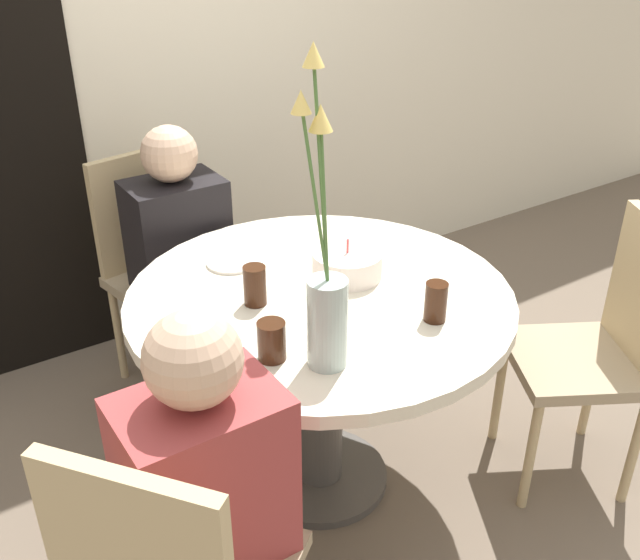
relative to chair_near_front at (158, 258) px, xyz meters
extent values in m
plane|color=#6B5B4C|center=(0.17, -0.89, -0.53)|extent=(16.00, 16.00, 0.00)
cube|color=beige|center=(0.17, 0.40, 0.77)|extent=(8.00, 0.05, 2.60)
cylinder|color=beige|center=(0.17, -0.89, 0.19)|extent=(1.15, 1.15, 0.04)
cylinder|color=#4C4742|center=(0.17, -0.89, -0.16)|extent=(0.15, 0.15, 0.67)
cylinder|color=#4C4742|center=(0.17, -0.89, -0.52)|extent=(0.46, 0.46, 0.03)
cube|color=#9E896B|center=(0.01, -0.08, -0.08)|extent=(0.47, 0.47, 0.04)
cube|color=tan|center=(-0.02, 0.10, 0.17)|extent=(0.38, 0.11, 0.46)
cylinder|color=tan|center=(-0.12, -0.28, -0.32)|extent=(0.03, 0.03, 0.43)
cylinder|color=tan|center=(0.21, -0.21, -0.32)|extent=(0.03, 0.03, 0.43)
cylinder|color=tan|center=(-0.18, 0.06, -0.32)|extent=(0.03, 0.03, 0.43)
cylinder|color=tan|center=(0.15, 0.12, -0.32)|extent=(0.03, 0.03, 0.43)
cube|color=#9E896B|center=(0.89, -1.30, -0.08)|extent=(0.55, 0.55, 0.04)
cylinder|color=tan|center=(0.83, -1.07, -0.32)|extent=(0.03, 0.03, 0.43)
cylinder|color=tan|center=(0.66, -1.36, -0.32)|extent=(0.03, 0.03, 0.43)
cylinder|color=tan|center=(1.12, -1.24, -0.32)|extent=(0.03, 0.03, 0.43)
cylinder|color=tan|center=(0.95, -1.53, -0.32)|extent=(0.03, 0.03, 0.43)
cylinder|color=white|center=(0.29, -0.85, 0.25)|extent=(0.22, 0.22, 0.08)
cylinder|color=#E54C4C|center=(0.29, -0.85, 0.32)|extent=(0.01, 0.01, 0.04)
cylinder|color=#9EB2AD|center=(-0.02, -1.21, 0.33)|extent=(0.10, 0.10, 0.24)
cylinder|color=#4C7538|center=(-0.03, -1.17, 0.66)|extent=(0.04, 0.07, 0.42)
cone|color=#EFCC66|center=(-0.05, -1.14, 0.86)|extent=(0.05, 0.05, 0.05)
cylinder|color=#4C7538|center=(-0.02, -1.17, 0.70)|extent=(0.01, 0.07, 0.51)
cone|color=#EFCC66|center=(-0.01, -1.14, 0.96)|extent=(0.05, 0.05, 0.05)
cylinder|color=#4C7538|center=(-0.01, -1.18, 0.64)|extent=(0.02, 0.05, 0.38)
cone|color=#EFCC66|center=(-0.01, -1.16, 0.83)|extent=(0.05, 0.05, 0.06)
cylinder|color=silver|center=(0.04, -0.58, 0.22)|extent=(0.17, 0.17, 0.01)
cylinder|color=#33190C|center=(-0.12, -1.11, 0.26)|extent=(0.07, 0.07, 0.11)
cylinder|color=#33190C|center=(-0.02, -0.84, 0.27)|extent=(0.07, 0.07, 0.12)
cylinder|color=#33190C|center=(0.35, -1.20, 0.27)|extent=(0.06, 0.06, 0.11)
cube|color=#383333|center=(0.03, -0.16, -0.30)|extent=(0.31, 0.24, 0.47)
cube|color=black|center=(0.03, -0.16, 0.15)|extent=(0.34, 0.24, 0.42)
sphere|color=#D1A889|center=(0.03, -0.16, 0.46)|extent=(0.20, 0.20, 0.20)
cube|color=#993838|center=(-0.43, -1.34, 0.15)|extent=(0.34, 0.24, 0.42)
sphere|color=#D1A889|center=(-0.43, -1.34, 0.46)|extent=(0.20, 0.20, 0.20)
camera|label=1|loc=(-0.85, -2.43, 1.25)|focal=40.00mm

